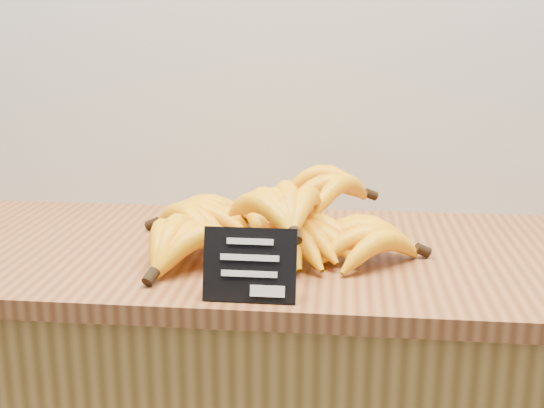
{
  "coord_description": "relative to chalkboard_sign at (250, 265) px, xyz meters",
  "views": [
    {
      "loc": [
        0.2,
        1.64,
        1.31
      ],
      "look_at": [
        0.08,
        2.7,
        1.02
      ],
      "focal_mm": 45.0,
      "sensor_mm": 36.0,
      "label": 1
    }
  ],
  "objects": [
    {
      "name": "counter_top",
      "position": [
        0.01,
        0.23,
        -0.07
      ],
      "size": [
        1.43,
        0.54,
        0.03
      ],
      "primitive_type": "cube",
      "color": "#95582E",
      "rests_on": "counter"
    },
    {
      "name": "chalkboard_sign",
      "position": [
        0.0,
        0.0,
        0.0
      ],
      "size": [
        0.13,
        0.03,
        0.1
      ],
      "primitive_type": "cube",
      "rotation": [
        -0.28,
        0.0,
        0.0
      ],
      "color": "black",
      "rests_on": "counter_top"
    },
    {
      "name": "banana_pile",
      "position": [
        0.01,
        0.22,
        -0.0
      ],
      "size": [
        0.51,
        0.39,
        0.12
      ],
      "color": "#FAB10A",
      "rests_on": "counter_top"
    }
  ]
}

